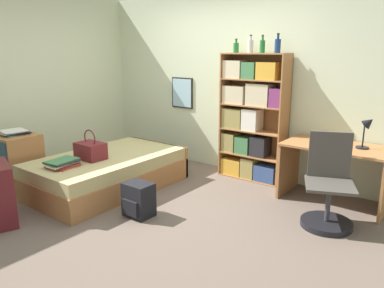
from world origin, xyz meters
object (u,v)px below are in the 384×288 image
(bottle_brown, at_px, (251,46))
(bottle_blue, at_px, (278,45))
(book_stack_on_bed, at_px, (62,163))
(bottle_clear, at_px, (262,46))
(desk_lamp, at_px, (368,127))
(magazine_pile_on_dresser, at_px, (14,132))
(backpack, at_px, (138,200))
(bottle_green, at_px, (236,47))
(desk_chair, at_px, (328,197))
(bookcase, at_px, (250,120))
(dresser, at_px, (18,162))
(bed, at_px, (109,172))
(handbag, at_px, (91,150))
(desk, at_px, (336,163))

(bottle_brown, relative_size, bottle_blue, 0.96)
(book_stack_on_bed, distance_m, bottle_clear, 2.87)
(desk_lamp, bearing_deg, bottle_blue, 172.61)
(bottle_brown, bearing_deg, bottle_blue, -4.38)
(magazine_pile_on_dresser, height_order, backpack, magazine_pile_on_dresser)
(bottle_clear, bearing_deg, magazine_pile_on_dresser, -137.69)
(bottle_green, bearing_deg, desk_chair, -26.86)
(magazine_pile_on_dresser, xyz_separation_m, bottle_brown, (2.15, 2.24, 1.08))
(bookcase, bearing_deg, bottle_brown, 142.64)
(dresser, bearing_deg, desk_chair, 21.52)
(book_stack_on_bed, distance_m, desk_lamp, 3.48)
(bottle_clear, bearing_deg, bookcase, 166.38)
(bed, bearing_deg, desk_chair, 14.31)
(bottle_brown, bearing_deg, backpack, -97.80)
(handbag, height_order, backpack, handbag)
(handbag, relative_size, dresser, 0.53)
(bed, distance_m, backpack, 1.01)
(desk_chair, bearing_deg, bottle_clear, 147.93)
(bottle_green, relative_size, desk_chair, 0.20)
(dresser, xyz_separation_m, bottle_blue, (2.52, 2.22, 1.47))
(bed, height_order, desk, desk)
(book_stack_on_bed, distance_m, dresser, 0.90)
(dresser, xyz_separation_m, desk_chair, (3.55, 1.40, -0.06))
(desk_lamp, bearing_deg, bottle_brown, 173.37)
(bottle_blue, distance_m, backpack, 2.58)
(desk_lamp, relative_size, desk_chair, 0.40)
(backpack, bearing_deg, bottle_green, 88.66)
(bottle_green, distance_m, bottle_brown, 0.22)
(book_stack_on_bed, relative_size, bottle_brown, 1.64)
(book_stack_on_bed, height_order, magazine_pile_on_dresser, magazine_pile_on_dresser)
(bed, xyz_separation_m, bottle_blue, (1.60, 1.49, 1.61))
(bookcase, bearing_deg, desk, -7.94)
(book_stack_on_bed, height_order, bottle_green, bottle_green)
(handbag, xyz_separation_m, dresser, (-0.88, -0.49, -0.19))
(book_stack_on_bed, height_order, desk_lamp, desk_lamp)
(desk, xyz_separation_m, backpack, (-1.56, -1.68, -0.31))
(bookcase, distance_m, backpack, 1.99)
(desk_lamp, bearing_deg, bottle_clear, 175.91)
(bed, distance_m, bottle_clear, 2.58)
(book_stack_on_bed, relative_size, desk_chair, 0.40)
(bookcase, xyz_separation_m, bottle_brown, (-0.07, 0.05, 0.98))
(dresser, height_order, bottle_blue, bottle_blue)
(dresser, relative_size, bottle_blue, 2.96)
(handbag, height_order, bottle_clear, bottle_clear)
(bottle_blue, relative_size, desk, 0.21)
(bottle_brown, bearing_deg, dresser, -133.22)
(bookcase, height_order, desk, bookcase)
(bed, xyz_separation_m, dresser, (-0.92, -0.73, 0.14))
(dresser, height_order, bottle_brown, bottle_brown)
(book_stack_on_bed, relative_size, desk_lamp, 1.01)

